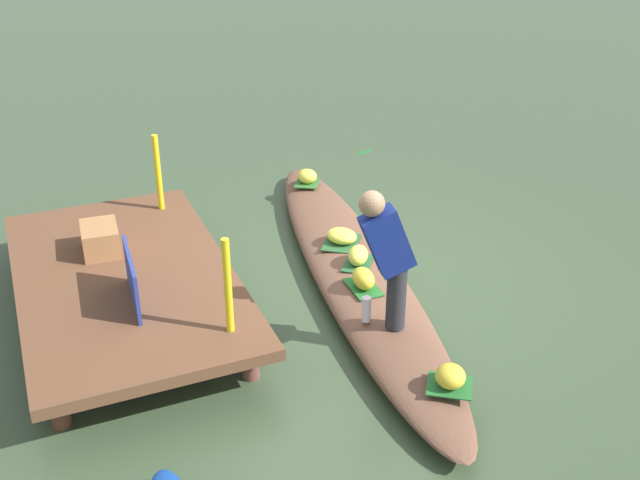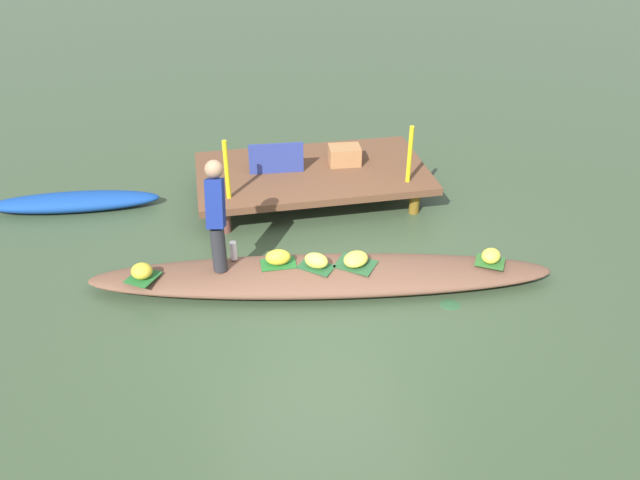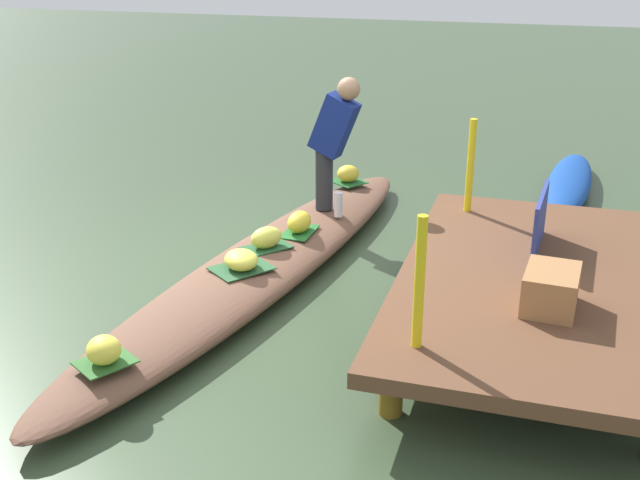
{
  "view_description": "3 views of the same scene",
  "coord_description": "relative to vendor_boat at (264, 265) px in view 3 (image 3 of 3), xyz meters",
  "views": [
    {
      "loc": [
        -5.7,
        2.78,
        3.75
      ],
      "look_at": [
        0.07,
        0.34,
        0.5
      ],
      "focal_mm": 43.0,
      "sensor_mm": 36.0,
      "label": 1
    },
    {
      "loc": [
        -1.12,
        -5.59,
        4.23
      ],
      "look_at": [
        0.05,
        0.36,
        0.37
      ],
      "focal_mm": 34.67,
      "sensor_mm": 36.0,
      "label": 2
    },
    {
      "loc": [
        5.34,
        2.1,
        2.61
      ],
      "look_at": [
        0.36,
        0.59,
        0.54
      ],
      "focal_mm": 43.36,
      "sensor_mm": 36.0,
      "label": 3
    }
  ],
  "objects": [
    {
      "name": "leaf_mat_1",
      "position": [
        1.9,
        -0.28,
        0.13
      ],
      "size": [
        0.41,
        0.39,
        0.01
      ],
      "primitive_type": "cube",
      "rotation": [
        0.0,
        0.0,
        2.6
      ],
      "color": "#2E6429",
      "rests_on": "vendor_boat"
    },
    {
      "name": "leaf_mat_3",
      "position": [
        0.39,
        -0.03,
        0.13
      ],
      "size": [
        0.54,
        0.52,
        0.01
      ],
      "primitive_type": "cube",
      "rotation": [
        0.0,
        0.0,
        2.51
      ],
      "color": "#27552E",
      "rests_on": "vendor_boat"
    },
    {
      "name": "leaf_mat_2",
      "position": [
        -0.06,
        0.01,
        0.13
      ],
      "size": [
        0.45,
        0.43,
        0.01
      ],
      "primitive_type": "cube",
      "rotation": [
        0.0,
        0.0,
        2.46
      ],
      "color": "#23542D",
      "rests_on": "vendor_boat"
    },
    {
      "name": "moored_boat",
      "position": [
        -3.0,
        2.36,
        -0.0
      ],
      "size": [
        2.32,
        0.61,
        0.24
      ],
      "primitive_type": "ellipsoid",
      "rotation": [
        0.0,
        0.0,
        -0.07
      ],
      "color": "#143E94",
      "rests_on": "ground"
    },
    {
      "name": "leaf_mat_0",
      "position": [
        -1.97,
        0.18,
        0.13
      ],
      "size": [
        0.42,
        0.43,
        0.01
      ],
      "primitive_type": "cube",
      "rotation": [
        0.0,
        0.0,
        0.97
      ],
      "color": "#215F29",
      "rests_on": "vendor_boat"
    },
    {
      "name": "water_bottle",
      "position": [
        -0.96,
        0.36,
        0.23
      ],
      "size": [
        0.08,
        0.08,
        0.22
      ],
      "primitive_type": "cylinder",
      "color": "silver",
      "rests_on": "vendor_boat"
    },
    {
      "name": "produce_crate",
      "position": [
        0.77,
        2.21,
        0.43
      ],
      "size": [
        0.46,
        0.35,
        0.26
      ],
      "primitive_type": "cube",
      "rotation": [
        0.0,
        0.0,
        -0.08
      ],
      "color": "#A36E42",
      "rests_on": "dock_platform"
    },
    {
      "name": "railing_post_east",
      "position": [
        1.48,
        1.5,
        0.7
      ],
      "size": [
        0.06,
        0.06,
        0.79
      ],
      "primitive_type": "cylinder",
      "color": "yellow",
      "rests_on": "dock_platform"
    },
    {
      "name": "dock_platform",
      "position": [
        0.28,
        2.1,
        0.24
      ],
      "size": [
        3.2,
        1.8,
        0.42
      ],
      "color": "brown",
      "rests_on": "ground"
    },
    {
      "name": "market_banner",
      "position": [
        -0.22,
        2.1,
        0.52
      ],
      "size": [
        0.75,
        0.08,
        0.43
      ],
      "primitive_type": "cube",
      "rotation": [
        0.0,
        0.0,
        -0.07
      ],
      "color": "navy",
      "rests_on": "dock_platform"
    },
    {
      "name": "banana_bunch_1",
      "position": [
        1.9,
        -0.28,
        0.21
      ],
      "size": [
        0.3,
        0.3,
        0.17
      ],
      "primitive_type": "ellipsoid",
      "rotation": [
        0.0,
        0.0,
        3.76
      ],
      "color": "yellow",
      "rests_on": "vendor_boat"
    },
    {
      "name": "leaf_mat_4",
      "position": [
        -0.47,
        0.15,
        0.13
      ],
      "size": [
        0.4,
        0.25,
        0.01
      ],
      "primitive_type": "cube",
      "rotation": [
        0.0,
        0.0,
        3.12
      ],
      "color": "#216628",
      "rests_on": "vendor_boat"
    },
    {
      "name": "banana_bunch_3",
      "position": [
        0.39,
        -0.03,
        0.2
      ],
      "size": [
        0.4,
        0.38,
        0.14
      ],
      "primitive_type": "ellipsoid",
      "rotation": [
        0.0,
        0.0,
        0.63
      ],
      "color": "#EBDF4A",
      "rests_on": "vendor_boat"
    },
    {
      "name": "railing_post_west",
      "position": [
        -0.92,
        1.5,
        0.7
      ],
      "size": [
        0.06,
        0.06,
        0.79
      ],
      "primitive_type": "cylinder",
      "color": "yellow",
      "rests_on": "dock_platform"
    },
    {
      "name": "banana_bunch_2",
      "position": [
        -0.06,
        0.01,
        0.21
      ],
      "size": [
        0.33,
        0.31,
        0.17
      ],
      "primitive_type": "ellipsoid",
      "rotation": [
        0.0,
        0.0,
        5.69
      ],
      "color": "#E7E050",
      "rests_on": "vendor_boat"
    },
    {
      "name": "vendor_person",
      "position": [
        -1.11,
        0.27,
        0.82
      ],
      "size": [
        0.25,
        0.48,
        1.22
      ],
      "color": "#28282D",
      "rests_on": "vendor_boat"
    },
    {
      "name": "vendor_boat",
      "position": [
        0.0,
        0.0,
        0.0
      ],
      "size": [
        5.34,
        1.63,
        0.24
      ],
      "primitive_type": "ellipsoid",
      "rotation": [
        0.0,
        0.0,
        -0.16
      ],
      "color": "brown",
      "rests_on": "ground"
    },
    {
      "name": "drifting_plant_0",
      "position": [
        1.31,
        -0.64,
        -0.12
      ],
      "size": [
        0.25,
        0.22,
        0.01
      ],
      "primitive_type": "ellipsoid",
      "rotation": [
        0.0,
        0.0,
        2.98
      ],
      "color": "#28512F",
      "rests_on": "ground"
    },
    {
      "name": "banana_bunch_4",
      "position": [
        -0.47,
        0.15,
        0.22
      ],
      "size": [
        0.3,
        0.21,
        0.18
      ],
      "primitive_type": "ellipsoid",
      "rotation": [
        0.0,
        0.0,
        6.19
      ],
      "color": "yellow",
      "rests_on": "vendor_boat"
    },
    {
      "name": "banana_bunch_0",
      "position": [
        -1.97,
        0.18,
        0.21
      ],
      "size": [
        0.29,
        0.28,
        0.17
      ],
      "primitive_type": "ellipsoid",
      "rotation": [
        0.0,
        0.0,
        2.85
      ],
      "color": "gold",
      "rests_on": "vendor_boat"
    },
    {
      "name": "canal_water",
      "position": [
        0.0,
        0.0,
        -0.12
      ],
      "size": [
        40.0,
        40.0,
        0.0
      ],
      "primitive_type": "plane",
      "color": "#374A30",
      "rests_on": "ground"
    }
  ]
}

